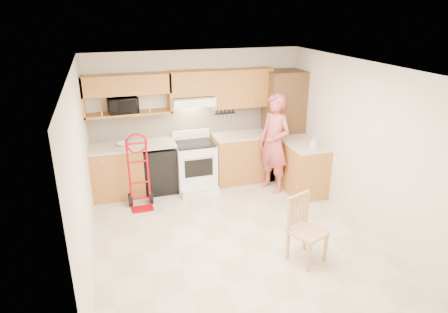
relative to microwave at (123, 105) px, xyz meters
name	(u,v)px	position (x,y,z in m)	size (l,w,h in m)	color
floor	(234,237)	(1.34, -2.08, -1.64)	(4.00, 4.50, 0.02)	#C3B192
ceiling	(236,66)	(1.34, -2.08, 0.88)	(4.00, 4.50, 0.02)	white
wall_back	(196,118)	(1.34, 0.17, -0.38)	(4.00, 0.02, 2.50)	beige
wall_front	(318,248)	(1.34, -4.34, -0.38)	(4.00, 0.02, 2.50)	beige
wall_left	(81,176)	(-0.67, -2.08, -0.38)	(0.02, 4.50, 2.50)	beige
wall_right	(360,145)	(3.35, -2.08, -0.38)	(0.02, 4.50, 2.50)	beige
backsplash	(197,120)	(1.34, 0.15, -0.43)	(3.92, 0.03, 0.55)	beige
lower_cab_left	(117,172)	(-0.21, -0.14, -1.18)	(0.90, 0.60, 0.90)	#AA6A30
dishwasher	(159,169)	(0.54, -0.14, -1.20)	(0.60, 0.60, 0.85)	black
lower_cab_right	(243,158)	(2.17, -0.14, -1.18)	(1.14, 0.60, 0.90)	#AA6A30
countertop_left	(132,146)	(0.09, -0.13, -0.71)	(1.50, 0.63, 0.04)	#C0AF92
countertop_right	(243,135)	(2.17, -0.13, -0.71)	(1.14, 0.63, 0.04)	#C0AF92
cab_return_right	(302,168)	(3.04, -0.94, -1.18)	(0.60, 1.00, 0.90)	#AA6A30
countertop_return	(304,144)	(3.04, -0.94, -0.71)	(0.63, 1.00, 0.04)	#C0AF92
pantry_tall	(283,125)	(2.99, -0.14, -0.58)	(0.70, 0.60, 2.10)	brown
upper_cab_left	(126,84)	(0.09, 0.00, 0.35)	(1.50, 0.33, 0.34)	#AA6A30
upper_shelf_mw	(129,113)	(0.09, 0.00, -0.16)	(1.50, 0.33, 0.04)	#AA6A30
upper_cab_center	(191,83)	(1.22, 0.00, 0.31)	(0.76, 0.33, 0.44)	#AA6A30
upper_cab_right	(241,88)	(2.17, 0.00, 0.17)	(1.14, 0.33, 0.70)	#AA6A30
range_hood	(193,101)	(1.22, -0.06, 0.00)	(0.76, 0.46, 0.14)	white
knife_strip	(225,117)	(1.89, 0.12, -0.39)	(0.40, 0.05, 0.29)	black
microwave	(123,105)	(0.00, 0.00, 0.00)	(0.50, 0.34, 0.27)	black
range	(196,163)	(1.19, -0.30, -1.10)	(0.71, 0.94, 1.05)	white
person	(274,143)	(2.55, -0.74, -0.72)	(0.66, 0.43, 1.81)	#BB4E4F
hand_truck	(139,175)	(0.13, -0.74, -1.03)	(0.47, 0.43, 1.19)	#AD010D
dining_chair	(308,230)	(2.09, -2.91, -1.17)	(0.41, 0.45, 0.92)	tan
soap_bottle	(314,143)	(3.04, -1.28, -0.58)	(0.09, 0.09, 0.21)	white
bowl	(123,144)	(-0.06, -0.14, -0.66)	(0.20, 0.20, 0.05)	white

